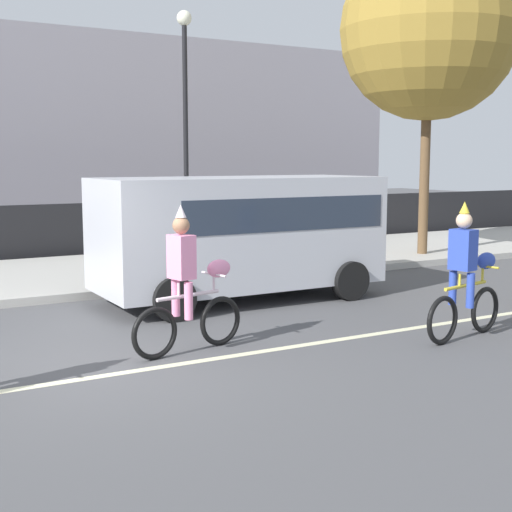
% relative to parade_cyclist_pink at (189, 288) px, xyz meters
% --- Properties ---
extents(ground_plane, '(80.00, 80.00, 0.00)m').
position_rel_parade_cyclist_pink_xyz_m(ground_plane, '(-1.29, 0.04, -0.84)').
color(ground_plane, '#4C4C4F').
extents(road_centre_line, '(36.00, 0.14, 0.01)m').
position_rel_parade_cyclist_pink_xyz_m(road_centre_line, '(-1.29, -0.46, -0.84)').
color(road_centre_line, beige).
rests_on(road_centre_line, ground).
extents(parade_cyclist_pink, '(1.70, 0.55, 1.92)m').
position_rel_parade_cyclist_pink_xyz_m(parade_cyclist_pink, '(0.00, 0.00, 0.00)').
color(parade_cyclist_pink, black).
rests_on(parade_cyclist_pink, ground).
extents(parade_cyclist_cobalt, '(1.70, 0.54, 1.92)m').
position_rel_parade_cyclist_pink_xyz_m(parade_cyclist_cobalt, '(3.64, -1.25, 0.00)').
color(parade_cyclist_cobalt, black).
rests_on(parade_cyclist_cobalt, ground).
extents(parked_van_silver, '(5.00, 2.22, 2.18)m').
position_rel_parade_cyclist_pink_xyz_m(parked_van_silver, '(2.30, 2.74, 0.44)').
color(parked_van_silver, silver).
rests_on(parked_van_silver, ground).
extents(street_lamp_post, '(0.36, 0.36, 5.86)m').
position_rel_parade_cyclist_pink_xyz_m(street_lamp_post, '(3.51, 7.84, 3.15)').
color(street_lamp_post, black).
rests_on(street_lamp_post, sidewalk_curb).
extents(street_tree_near_lamp, '(4.31, 4.31, 7.58)m').
position_rel_parade_cyclist_pink_xyz_m(street_tree_near_lamp, '(8.69, 5.04, 4.72)').
color(street_tree_near_lamp, brown).
rests_on(street_tree_near_lamp, sidewalk_curb).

